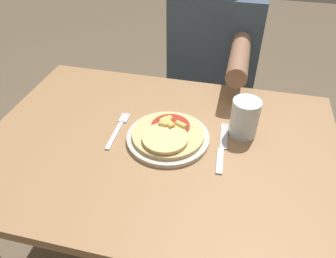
{
  "coord_description": "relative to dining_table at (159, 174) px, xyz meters",
  "views": [
    {
      "loc": [
        0.2,
        -0.7,
        1.4
      ],
      "look_at": [
        0.02,
        0.02,
        0.8
      ],
      "focal_mm": 35.0,
      "sensor_mm": 36.0,
      "label": 1
    }
  ],
  "objects": [
    {
      "name": "drinking_glass",
      "position": [
        0.24,
        0.1,
        0.19
      ],
      "size": [
        0.08,
        0.08,
        0.12
      ],
      "color": "silver",
      "rests_on": "dining_table"
    },
    {
      "name": "dining_table",
      "position": [
        0.0,
        0.0,
        0.0
      ],
      "size": [
        1.05,
        0.75,
        0.76
      ],
      "color": "#9E754C",
      "rests_on": "ground_plane"
    },
    {
      "name": "person_diner",
      "position": [
        0.08,
        0.64,
        0.07
      ],
      "size": [
        0.38,
        0.52,
        1.21
      ],
      "color": "#2D2D38",
      "rests_on": "ground_plane"
    },
    {
      "name": "plate",
      "position": [
        0.02,
        0.02,
        0.14
      ],
      "size": [
        0.25,
        0.25,
        0.01
      ],
      "color": "beige",
      "rests_on": "dining_table"
    },
    {
      "name": "pizza",
      "position": [
        0.02,
        0.02,
        0.16
      ],
      "size": [
        0.21,
        0.21,
        0.04
      ],
      "color": "#DBBC7A",
      "rests_on": "plate"
    },
    {
      "name": "fork",
      "position": [
        -0.14,
        0.04,
        0.14
      ],
      "size": [
        0.03,
        0.18,
        0.0
      ],
      "color": "silver",
      "rests_on": "dining_table"
    },
    {
      "name": "knife",
      "position": [
        0.18,
        0.02,
        0.14
      ],
      "size": [
        0.03,
        0.22,
        0.0
      ],
      "color": "silver",
      "rests_on": "dining_table"
    }
  ]
}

